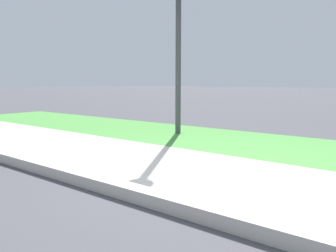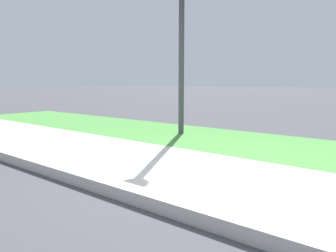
% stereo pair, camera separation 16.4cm
% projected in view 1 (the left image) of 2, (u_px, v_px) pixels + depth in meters
% --- Properties ---
extents(ground_plane, '(120.00, 120.00, 0.00)m').
position_uv_depth(ground_plane, '(217.00, 177.00, 3.63)').
color(ground_plane, '#424247').
extents(sidewalk_pavement, '(18.00, 1.98, 0.01)m').
position_uv_depth(sidewalk_pavement, '(217.00, 177.00, 3.63)').
color(sidewalk_pavement, '#BCB7AD').
rests_on(sidewalk_pavement, ground).
extents(grass_verge, '(18.00, 2.33, 0.01)m').
position_uv_depth(grass_verge, '(282.00, 146.00, 5.32)').
color(grass_verge, '#47893D').
rests_on(grass_verge, ground).
extents(street_curb, '(18.00, 0.16, 0.12)m').
position_uv_depth(street_curb, '(155.00, 199.00, 2.78)').
color(street_curb, '#BCB7AD').
rests_on(street_curb, ground).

